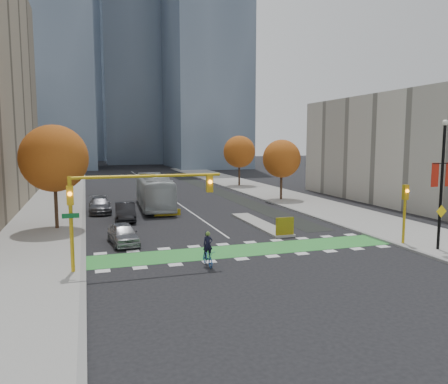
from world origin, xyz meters
TOP-DOWN VIEW (x-y plane):
  - ground at (0.00, 0.00)m, footprint 300.00×300.00m
  - sidewalk_west at (-13.50, 20.00)m, footprint 7.00×120.00m
  - sidewalk_east at (13.50, 20.00)m, footprint 7.00×120.00m
  - curb_west at (-10.00, 20.00)m, footprint 0.30×120.00m
  - curb_east at (10.00, 20.00)m, footprint 0.30×120.00m
  - bike_crossing at (0.00, 1.50)m, footprint 20.00×3.00m
  - centre_line at (0.00, 40.00)m, footprint 0.15×70.00m
  - bike_lane_paint at (7.50, 30.00)m, footprint 2.50×50.00m
  - median_island at (4.00, 9.00)m, footprint 1.60×10.00m
  - hazard_board at (4.00, 4.20)m, footprint 1.40×0.12m
  - building_east at (27.00, 16.00)m, footprint 14.00×30.00m
  - tower_nw at (-18.00, 90.00)m, footprint 22.00×22.00m
  - tower_nc at (6.00, 110.00)m, footprint 20.00×20.00m
  - tower_ne at (20.00, 85.00)m, footprint 18.00×24.00m
  - tower_far at (-4.00, 140.00)m, footprint 26.00×26.00m
  - tree_west at (-12.00, 12.00)m, footprint 5.20×5.20m
  - tree_east_near at (12.00, 22.00)m, footprint 4.40×4.40m
  - tree_east_far at (12.50, 38.00)m, footprint 4.80×4.80m
  - traffic_signal_west at (-7.93, -0.51)m, footprint 8.53×0.56m
  - traffic_signal_east at (10.50, -0.51)m, footprint 0.35×0.43m
  - banner_lamppost at (11.50, -2.50)m, footprint 1.65×0.36m
  - cyclist at (-3.29, -1.12)m, footprint 0.63×1.71m
  - bus at (-3.00, 20.71)m, footprint 3.50×12.49m
  - parked_car_a at (-7.41, 5.53)m, footprint 2.13×4.39m
  - parked_car_b at (-6.51, 14.30)m, footprint 1.88×4.80m
  - parked_car_c at (-8.51, 19.30)m, footprint 2.11×5.10m

SIDE VIEW (x-z plane):
  - ground at x=0.00m, z-range 0.00..0.00m
  - centre_line at x=0.00m, z-range 0.00..0.01m
  - bike_lane_paint at x=7.50m, z-range 0.00..0.01m
  - bike_crossing at x=0.00m, z-range 0.00..0.01m
  - sidewalk_west at x=-13.50m, z-range 0.00..0.15m
  - sidewalk_east at x=13.50m, z-range 0.00..0.15m
  - curb_west at x=-10.00m, z-range -0.01..0.15m
  - curb_east at x=10.00m, z-range -0.01..0.15m
  - median_island at x=4.00m, z-range 0.00..0.16m
  - cyclist at x=-3.29m, z-range -0.33..1.64m
  - parked_car_a at x=-7.41m, z-range 0.00..1.45m
  - parked_car_c at x=-8.51m, z-range 0.00..1.47m
  - parked_car_b at x=-6.51m, z-range 0.00..1.56m
  - hazard_board at x=4.00m, z-range 0.15..1.45m
  - bus at x=-3.00m, z-range 0.00..3.44m
  - traffic_signal_east at x=10.50m, z-range 0.68..4.78m
  - traffic_signal_west at x=-7.93m, z-range 1.43..6.63m
  - banner_lamppost at x=11.50m, z-range 0.47..8.75m
  - tree_east_near at x=12.00m, z-range 1.33..8.40m
  - tree_east_far at x=12.50m, z-range 1.42..9.07m
  - tree_west at x=-12.00m, z-range 1.50..9.73m
  - building_east at x=27.00m, z-range 0.00..12.00m
  - tower_ne at x=20.00m, z-range 0.00..60.00m
  - tower_nw at x=-18.00m, z-range 0.00..70.00m
  - tower_far at x=-4.00m, z-range 0.00..80.00m
  - tower_nc at x=6.00m, z-range 0.00..90.00m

